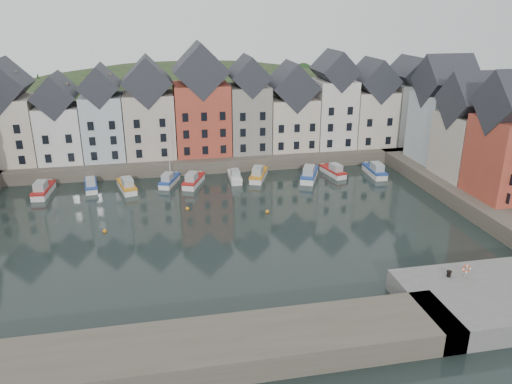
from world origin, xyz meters
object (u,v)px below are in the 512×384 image
object	(u,v)px
boat_a	(43,190)
mooring_bollard	(449,274)
life_ring_post	(466,269)
boat_d	(169,180)

from	to	relation	value
boat_a	mooring_bollard	distance (m)	54.00
mooring_bollard	life_ring_post	world-z (taller)	life_ring_post
boat_d	mooring_bollard	size ratio (longest dim) A/B	18.81
boat_d	life_ring_post	size ratio (longest dim) A/B	8.10
boat_a	mooring_bollard	bearing A→B (deg)	-35.36
life_ring_post	mooring_bollard	bearing A→B (deg)	163.36
boat_a	mooring_bollard	xyz separation A→B (m)	(41.32, -34.72, 1.60)
life_ring_post	boat_d	bearing A→B (deg)	124.96
boat_a	life_ring_post	world-z (taller)	life_ring_post
mooring_bollard	life_ring_post	distance (m)	1.52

